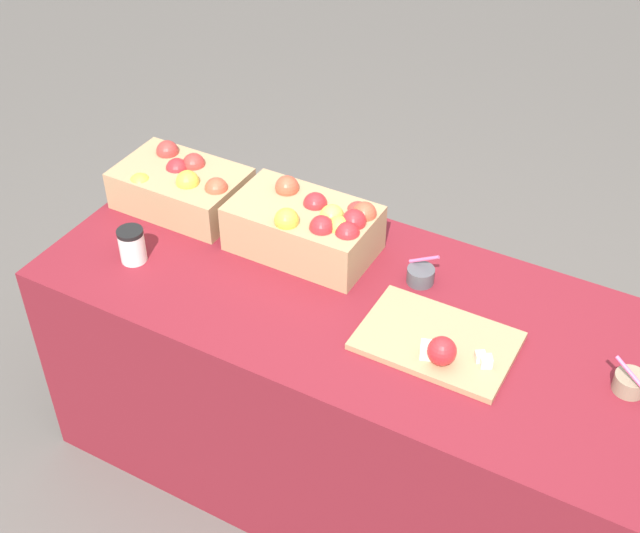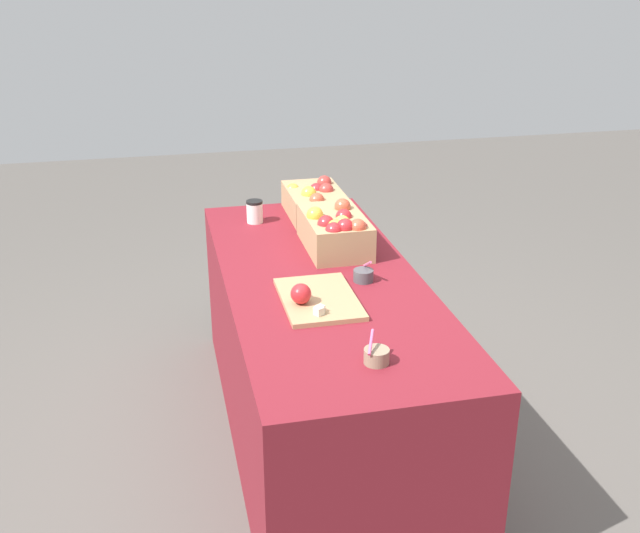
# 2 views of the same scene
# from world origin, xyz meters

# --- Properties ---
(ground_plane) EXTENTS (10.00, 10.00, 0.00)m
(ground_plane) POSITION_xyz_m (0.00, 0.00, 0.00)
(ground_plane) COLOR #56514C
(table) EXTENTS (1.90, 0.76, 0.74)m
(table) POSITION_xyz_m (0.00, 0.00, 0.37)
(table) COLOR maroon
(table) RESTS_ON ground_plane
(apple_crate_left) EXTENTS (0.39, 0.26, 0.17)m
(apple_crate_left) POSITION_xyz_m (-0.73, 0.13, 0.81)
(apple_crate_left) COLOR tan
(apple_crate_left) RESTS_ON table
(apple_crate_middle) EXTENTS (0.42, 0.25, 0.19)m
(apple_crate_middle) POSITION_xyz_m (-0.27, 0.12, 0.83)
(apple_crate_middle) COLOR tan
(apple_crate_middle) RESTS_ON table
(cutting_board_front) EXTENTS (0.40, 0.27, 0.09)m
(cutting_board_front) POSITION_xyz_m (0.23, -0.08, 0.76)
(cutting_board_front) COLOR tan
(cutting_board_front) RESTS_ON table
(sample_bowl_near) EXTENTS (0.09, 0.08, 0.10)m
(sample_bowl_near) POSITION_xyz_m (0.69, 0.02, 0.77)
(sample_bowl_near) COLOR gray
(sample_bowl_near) RESTS_ON table
(sample_bowl_mid) EXTENTS (0.09, 0.08, 0.10)m
(sample_bowl_mid) POSITION_xyz_m (0.08, 0.15, 0.76)
(sample_bowl_mid) COLOR #4C4C51
(sample_bowl_mid) RESTS_ON table
(coffee_cup) EXTENTS (0.08, 0.08, 0.11)m
(coffee_cup) POSITION_xyz_m (-0.69, -0.16, 0.79)
(coffee_cup) COLOR silver
(coffee_cup) RESTS_ON table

